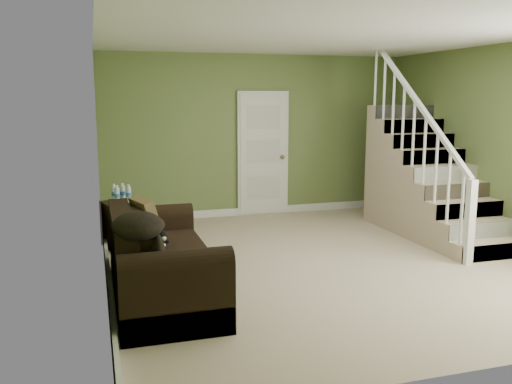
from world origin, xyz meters
TOP-DOWN VIEW (x-y plane):
  - floor at (0.00, 0.00)m, footprint 5.00×5.50m
  - ceiling at (0.00, 0.00)m, footprint 5.00×5.50m
  - wall_back at (0.00, 2.75)m, footprint 5.00×0.04m
  - wall_front at (0.00, -2.75)m, footprint 5.00×0.04m
  - wall_left at (-2.50, 0.00)m, footprint 0.04×5.50m
  - wall_right at (2.50, 0.00)m, footprint 0.04×5.50m
  - baseboard_back at (0.00, 2.72)m, footprint 5.00×0.04m
  - baseboard_left at (-2.47, 0.00)m, footprint 0.04×5.50m
  - baseboard_right at (2.47, 0.00)m, footprint 0.04×5.50m
  - door at (0.10, 2.71)m, footprint 0.86×0.12m
  - staircase at (1.99, 0.97)m, footprint 1.00×2.51m
  - sofa at (-2.02, -0.63)m, footprint 0.92×2.13m
  - side_table at (-2.22, 1.33)m, footprint 0.60×0.60m
  - cat at (-1.98, -0.42)m, footprint 0.24×0.42m
  - banana at (-1.72, -1.15)m, footprint 0.14×0.21m
  - throw_pillow at (-2.05, 0.01)m, footprint 0.34×0.49m
  - throw_blanket at (-2.24, -1.28)m, footprint 0.58×0.66m

SIDE VIEW (x-z plane):
  - floor at x=0.00m, z-range -0.01..0.01m
  - baseboard_back at x=0.00m, z-range 0.00..0.12m
  - baseboard_left at x=-2.47m, z-range 0.00..0.12m
  - baseboard_right at x=2.47m, z-range 0.00..0.12m
  - side_table at x=-2.22m, z-range -0.10..0.71m
  - sofa at x=-2.02m, z-range -0.10..0.74m
  - banana at x=-1.72m, z-range 0.46..0.52m
  - cat at x=-1.98m, z-range 0.43..0.64m
  - throw_pillow at x=-2.05m, z-range 0.41..0.87m
  - staircase at x=1.99m, z-range -0.77..2.05m
  - throw_blanket at x=-2.24m, z-range 0.76..0.99m
  - door at x=0.10m, z-range 0.00..2.02m
  - wall_back at x=0.00m, z-range 0.00..2.60m
  - wall_front at x=0.00m, z-range 0.00..2.60m
  - wall_left at x=-2.50m, z-range 0.00..2.60m
  - wall_right at x=2.50m, z-range 0.00..2.60m
  - ceiling at x=0.00m, z-range 2.60..2.60m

